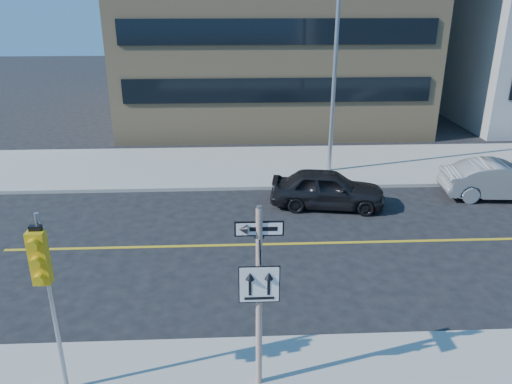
{
  "coord_description": "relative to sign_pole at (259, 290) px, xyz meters",
  "views": [
    {
      "loc": [
        -0.46,
        -10.82,
        7.79
      ],
      "look_at": [
        0.25,
        4.0,
        1.9
      ],
      "focal_mm": 35.0,
      "sensor_mm": 36.0,
      "label": 1
    }
  ],
  "objects": [
    {
      "name": "parked_car_b",
      "position": [
        10.39,
        10.21,
        -1.68
      ],
      "size": [
        1.98,
        4.72,
        1.52
      ],
      "primitive_type": "imported",
      "rotation": [
        0.0,
        0.0,
        1.49
      ],
      "color": "gray",
      "rests_on": "ground"
    },
    {
      "name": "parked_car_a",
      "position": [
        3.19,
        9.62,
        -1.69
      ],
      "size": [
        2.43,
        4.62,
        1.5
      ],
      "primitive_type": "imported",
      "rotation": [
        0.0,
        0.0,
        1.41
      ],
      "color": "black",
      "rests_on": "ground"
    },
    {
      "name": "traffic_signal",
      "position": [
        -4.0,
        -0.15,
        0.59
      ],
      "size": [
        0.32,
        0.45,
        4.0
      ],
      "color": "gray",
      "rests_on": "near_sidewalk"
    },
    {
      "name": "ground",
      "position": [
        0.0,
        2.51,
        -2.44
      ],
      "size": [
        120.0,
        120.0,
        0.0
      ],
      "primitive_type": "plane",
      "color": "black",
      "rests_on": "ground"
    },
    {
      "name": "streetlight_a",
      "position": [
        4.0,
        13.27,
        2.32
      ],
      "size": [
        0.55,
        2.25,
        8.0
      ],
      "color": "gray",
      "rests_on": "far_sidewalk"
    },
    {
      "name": "sign_pole",
      "position": [
        0.0,
        0.0,
        0.0
      ],
      "size": [
        0.92,
        0.92,
        4.06
      ],
      "color": "beige",
      "rests_on": "near_sidewalk"
    }
  ]
}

